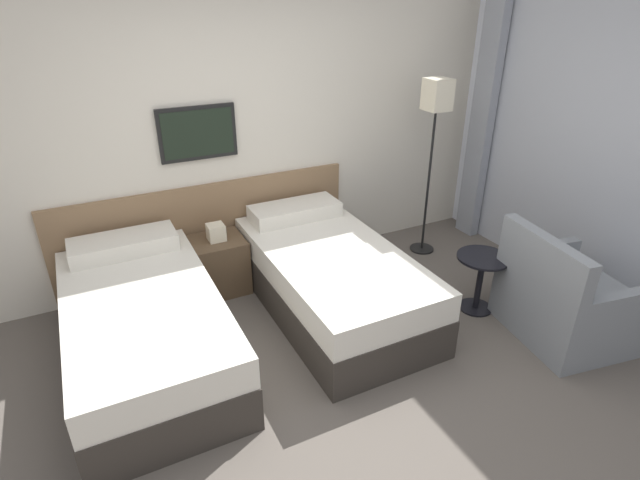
% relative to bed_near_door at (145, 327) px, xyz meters
% --- Properties ---
extents(ground_plane, '(16.00, 16.00, 0.00)m').
position_rel_bed_near_door_xyz_m(ground_plane, '(1.14, -0.93, -0.28)').
color(ground_plane, '#5B544C').
extents(wall_headboard, '(10.00, 0.10, 2.70)m').
position_rel_bed_near_door_xyz_m(wall_headboard, '(1.12, 1.01, 1.02)').
color(wall_headboard, beige).
rests_on(wall_headboard, ground_plane).
extents(bed_near_door, '(1.00, 1.92, 0.67)m').
position_rel_bed_near_door_xyz_m(bed_near_door, '(0.00, 0.00, 0.00)').
color(bed_near_door, '#332D28').
rests_on(bed_near_door, ground_plane).
extents(bed_near_window, '(1.00, 1.92, 0.67)m').
position_rel_bed_near_door_xyz_m(bed_near_window, '(1.47, 0.00, 0.00)').
color(bed_near_window, '#332D28').
rests_on(bed_near_window, ground_plane).
extents(nightstand, '(0.44, 0.42, 0.63)m').
position_rel_bed_near_door_xyz_m(nightstand, '(0.73, 0.70, -0.03)').
color(nightstand, brown).
rests_on(nightstand, ground_plane).
extents(floor_lamp, '(0.24, 0.24, 1.70)m').
position_rel_bed_near_door_xyz_m(floor_lamp, '(2.79, 0.50, 1.12)').
color(floor_lamp, black).
rests_on(floor_lamp, ground_plane).
extents(side_table, '(0.42, 0.42, 0.49)m').
position_rel_bed_near_door_xyz_m(side_table, '(2.55, -0.56, 0.06)').
color(side_table, black).
rests_on(side_table, ground_plane).
extents(armchair, '(0.91, 0.97, 0.87)m').
position_rel_bed_near_door_xyz_m(armchair, '(2.89, -1.11, -0.01)').
color(armchair, gray).
rests_on(armchair, ground_plane).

